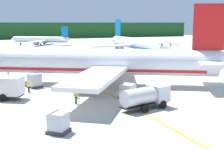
% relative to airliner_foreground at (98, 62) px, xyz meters
% --- Properties ---
extents(ground, '(240.00, 320.00, 0.20)m').
position_rel_airliner_foreground_xyz_m(ground, '(6.37, 28.76, -3.49)').
color(ground, '#B7B5AD').
extents(distant_treeline, '(216.00, 6.00, 9.37)m').
position_rel_airliner_foreground_xyz_m(distant_treeline, '(6.37, 140.85, 1.30)').
color(distant_treeline, '#19471E').
rests_on(distant_treeline, ground).
extents(airliner_foreground, '(37.85, 32.08, 11.90)m').
position_rel_airliner_foreground_xyz_m(airliner_foreground, '(0.00, 0.00, 0.00)').
color(airliner_foreground, white).
rests_on(airliner_foreground, ground).
extents(airliner_mid_apron, '(30.57, 36.67, 10.49)m').
position_rel_airliner_foreground_xyz_m(airliner_mid_apron, '(26.89, 39.76, -0.40)').
color(airliner_mid_apron, silver).
rests_on(airliner_mid_apron, ground).
extents(airliner_far_taxiway, '(24.00, 20.44, 7.82)m').
position_rel_airliner_foreground_xyz_m(airliner_far_taxiway, '(6.82, 88.37, -1.16)').
color(airliner_far_taxiway, silver).
rests_on(airliner_far_taxiway, ground).
extents(service_truck_baggage, '(6.09, 3.31, 2.40)m').
position_rel_airliner_foreground_xyz_m(service_truck_baggage, '(0.20, -14.57, -2.00)').
color(service_truck_baggage, silver).
rests_on(service_truck_baggage, ground).
extents(service_truck_catering, '(5.82, 4.73, 2.78)m').
position_rel_airliner_foreground_xyz_m(service_truck_catering, '(-14.06, -3.94, -1.85)').
color(service_truck_catering, white).
rests_on(service_truck_catering, ground).
extents(cargo_container_near, '(2.33, 2.33, 1.88)m').
position_rel_airliner_foreground_xyz_m(cargo_container_near, '(-10.25, -18.25, -2.50)').
color(cargo_container_near, '#333338').
rests_on(cargo_container_near, ground).
extents(cargo_container_mid, '(2.30, 2.30, 2.13)m').
position_rel_airliner_foreground_xyz_m(cargo_container_mid, '(-9.22, 1.41, -2.38)').
color(cargo_container_mid, '#333338').
rests_on(cargo_container_mid, ground).
extents(cargo_container_far, '(2.45, 2.45, 1.91)m').
position_rel_airliner_foreground_xyz_m(cargo_container_far, '(0.46, -9.51, -2.49)').
color(cargo_container_far, '#333338').
rests_on(cargo_container_far, ground).
extents(crew_marshaller, '(0.63, 0.26, 1.74)m').
position_rel_airliner_foreground_xyz_m(crew_marshaller, '(-6.25, -9.76, -2.36)').
color(crew_marshaller, '#191E33').
rests_on(crew_marshaller, ground).
extents(crew_loader_left, '(0.49, 0.48, 1.63)m').
position_rel_airliner_foreground_xyz_m(crew_loader_left, '(-10.44, -1.44, -2.43)').
color(crew_loader_left, '#191E33').
rests_on(crew_loader_left, ground).
extents(crew_loader_right, '(0.36, 0.60, 1.76)m').
position_rel_airliner_foreground_xyz_m(crew_loader_right, '(-5.41, -6.68, -2.35)').
color(crew_loader_right, '#191E33').
rests_on(crew_loader_right, ground).
extents(apron_guide_line, '(0.30, 60.00, 0.01)m').
position_rel_airliner_foreground_xyz_m(apron_guide_line, '(-0.80, -4.72, -3.39)').
color(apron_guide_line, yellow).
rests_on(apron_guide_line, ground).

